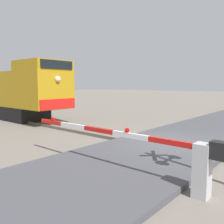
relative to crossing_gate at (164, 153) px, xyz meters
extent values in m
plane|color=slate|center=(3.82, 1.75, -0.89)|extent=(160.00, 160.00, 0.00)
cube|color=#59544C|center=(3.10, 1.75, -0.82)|extent=(0.08, 80.00, 0.15)
cube|color=#59544C|center=(4.53, 1.75, -0.82)|extent=(0.08, 80.00, 0.15)
cube|color=#47474C|center=(3.82, 1.75, -0.81)|extent=(36.00, 4.59, 0.17)
cube|color=black|center=(3.82, 13.47, -0.37)|extent=(2.35, 3.20, 1.05)
cube|color=#B28414|center=(3.82, 11.03, 2.94)|extent=(2.71, 3.06, 0.65)
cube|color=black|center=(3.82, 9.47, 2.94)|extent=(2.35, 0.06, 0.52)
cube|color=red|center=(3.82, 9.46, 0.51)|extent=(2.63, 0.08, 0.64)
sphere|color=#F2EACC|center=(3.82, 9.45, 2.06)|extent=(0.36, 0.36, 0.36)
cube|color=silver|center=(0.00, -0.98, -0.24)|extent=(0.36, 0.36, 1.29)
cube|color=black|center=(0.00, -1.33, 0.30)|extent=(0.28, 0.36, 0.40)
cube|color=red|center=(0.00, -0.16, 0.30)|extent=(0.10, 1.24, 0.14)
cube|color=white|center=(0.00, 1.08, 0.30)|extent=(0.10, 1.24, 0.14)
cube|color=red|center=(0.00, 2.33, 0.30)|extent=(0.10, 1.24, 0.14)
cube|color=white|center=(0.00, 3.57, 0.30)|extent=(0.10, 1.24, 0.14)
cube|color=red|center=(0.00, 4.81, 0.30)|extent=(0.10, 1.24, 0.14)
sphere|color=red|center=(0.00, 1.19, 0.44)|extent=(0.14, 0.14, 0.14)
sphere|color=red|center=(0.00, 4.74, 0.44)|extent=(0.14, 0.14, 0.14)
camera|label=1|loc=(-5.49, -2.95, 1.76)|focal=39.11mm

